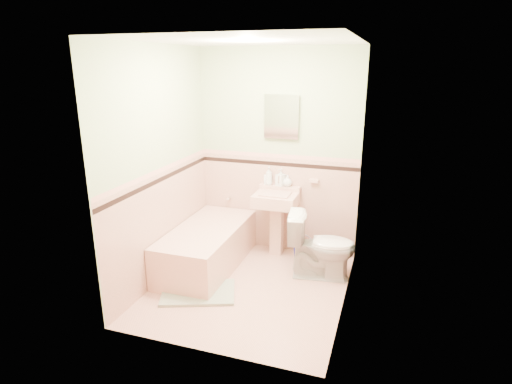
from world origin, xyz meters
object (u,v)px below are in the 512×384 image
(soap_bottle_right, at_px, (287,181))
(bucket, at_px, (303,252))
(soap_bottle_mid, at_px, (281,177))
(sink, at_px, (275,225))
(toilet, at_px, (321,246))
(medicine_cabinet, at_px, (282,117))
(soap_bottle_left, at_px, (269,176))
(bathtub, at_px, (207,248))
(shoe, at_px, (196,288))

(soap_bottle_right, relative_size, bucket, 0.61)
(soap_bottle_mid, xyz_separation_m, bucket, (0.36, -0.24, -0.85))
(sink, bearing_deg, toilet, -30.06)
(bucket, bearing_deg, soap_bottle_mid, 145.59)
(soap_bottle_mid, bearing_deg, bucket, -34.41)
(medicine_cabinet, xyz_separation_m, soap_bottle_left, (-0.14, -0.03, -0.73))
(sink, xyz_separation_m, soap_bottle_mid, (0.01, 0.18, 0.56))
(bathtub, height_order, shoe, bathtub)
(sink, bearing_deg, soap_bottle_right, 62.50)
(bathtub, distance_m, toilet, 1.33)
(sink, distance_m, medicine_cabinet, 1.32)
(medicine_cabinet, bearing_deg, toilet, -42.32)
(medicine_cabinet, height_order, shoe, medicine_cabinet)
(sink, bearing_deg, soap_bottle_left, 128.34)
(bathtub, bearing_deg, sink, 37.93)
(soap_bottle_right, bearing_deg, bucket, -42.03)
(soap_bottle_left, xyz_separation_m, shoe, (-0.39, -1.32, -0.91))
(sink, xyz_separation_m, toilet, (0.63, -0.37, -0.03))
(soap_bottle_left, bearing_deg, bucket, -25.69)
(sink, relative_size, shoe, 5.01)
(toilet, xyz_separation_m, shoe, (-1.17, -0.77, -0.31))
(sink, height_order, shoe, sink)
(soap_bottle_left, distance_m, shoe, 1.65)
(sink, relative_size, toilet, 1.07)
(toilet, bearing_deg, bathtub, 89.25)
(sink, distance_m, soap_bottle_mid, 0.59)
(soap_bottle_mid, bearing_deg, bathtub, -134.11)
(bathtub, relative_size, sink, 1.87)
(soap_bottle_left, bearing_deg, shoe, -106.52)
(medicine_cabinet, xyz_separation_m, shoe, (-0.53, -1.35, -1.64))
(medicine_cabinet, distance_m, toilet, 1.58)
(shoe, bearing_deg, bathtub, 101.17)
(soap_bottle_right, height_order, bucket, soap_bottle_right)
(soap_bottle_left, relative_size, toilet, 0.30)
(medicine_cabinet, distance_m, soap_bottle_mid, 0.74)
(bucket, bearing_deg, toilet, -48.38)
(soap_bottle_right, xyz_separation_m, bucket, (0.27, -0.24, -0.81))
(sink, height_order, soap_bottle_left, soap_bottle_left)
(toilet, bearing_deg, soap_bottle_right, 36.76)
(bathtub, distance_m, sink, 0.88)
(soap_bottle_right, xyz_separation_m, toilet, (0.54, -0.55, -0.56))
(medicine_cabinet, distance_m, soap_bottle_left, 0.74)
(soap_bottle_left, xyz_separation_m, soap_bottle_right, (0.24, 0.00, -0.04))
(bathtub, relative_size, soap_bottle_right, 10.48)
(soap_bottle_mid, bearing_deg, soap_bottle_right, 0.00)
(soap_bottle_left, distance_m, toilet, 1.12)
(soap_bottle_right, distance_m, shoe, 1.70)
(bathtub, bearing_deg, shoe, -76.34)
(soap_bottle_mid, relative_size, soap_bottle_right, 1.50)
(soap_bottle_left, bearing_deg, medicine_cabinet, 11.90)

